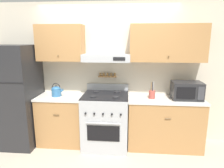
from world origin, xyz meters
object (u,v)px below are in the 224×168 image
Objects in this scene: refrigerator at (14,96)px; microwave at (187,90)px; utensil_crock at (152,94)px; stove_range at (106,120)px; tea_kettle at (56,91)px.

refrigerator reaches higher than microwave.
microwave reaches higher than utensil_crock.
stove_range is 1.03m from tea_kettle.
refrigerator is 3.04m from microwave.
stove_range is 2.18× the size of microwave.
microwave is 1.68× the size of utensil_crock.
tea_kettle is at bearing -179.55° from microwave.
microwave is (1.38, 0.06, 0.56)m from stove_range.
microwave is 0.59m from utensil_crock.
microwave is (3.03, 0.09, 0.14)m from refrigerator.
utensil_crock is at bearing -178.25° from microwave.
refrigerator reaches higher than tea_kettle.
refrigerator is at bearing -178.85° from stove_range.
refrigerator is at bearing -178.24° from microwave.
utensil_crock is (2.45, 0.08, 0.07)m from refrigerator.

